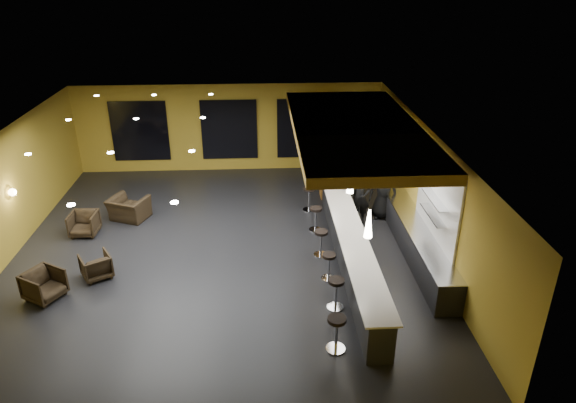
{
  "coord_description": "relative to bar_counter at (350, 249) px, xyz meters",
  "views": [
    {
      "loc": [
        1.23,
        -13.25,
        7.8
      ],
      "look_at": [
        2.0,
        0.5,
        1.3
      ],
      "focal_mm": 32.0,
      "sensor_mm": 36.0,
      "label": 1
    }
  ],
  "objects": [
    {
      "name": "wall_right",
      "position": [
        2.4,
        1.0,
        1.25
      ],
      "size": [
        0.1,
        13.0,
        3.5
      ],
      "primitive_type": "cube",
      "color": "#A68725",
      "rests_on": "floor"
    },
    {
      "name": "bar_top",
      "position": [
        0.0,
        0.0,
        0.52
      ],
      "size": [
        0.78,
        8.1,
        0.05
      ],
      "primitive_type": "cube",
      "color": "beige",
      "rests_on": "bar_counter"
    },
    {
      "name": "bar_stool_3",
      "position": [
        -0.75,
        0.54,
        0.01
      ],
      "size": [
        0.4,
        0.4,
        0.8
      ],
      "rotation": [
        0.0,
        0.0,
        -0.11
      ],
      "color": "silver",
      "rests_on": "floor"
    },
    {
      "name": "wall_sconce",
      "position": [
        -9.53,
        1.5,
        1.3
      ],
      "size": [
        0.22,
        0.22,
        0.22
      ],
      "primitive_type": "sphere",
      "color": "#FFE5B2",
      "rests_on": "wall_left"
    },
    {
      "name": "pendant_1",
      "position": [
        0.0,
        0.5,
        1.85
      ],
      "size": [
        0.2,
        0.2,
        0.7
      ],
      "primitive_type": "cone",
      "color": "white",
      "rests_on": "wood_soffit"
    },
    {
      "name": "bar_stool_4",
      "position": [
        -0.75,
        2.07,
        0.01
      ],
      "size": [
        0.4,
        0.4,
        0.8
      ],
      "rotation": [
        0.0,
        0.0,
        0.18
      ],
      "color": "silver",
      "rests_on": "floor"
    },
    {
      "name": "wall_shelf_lower",
      "position": [
        2.17,
        -0.2,
        1.1
      ],
      "size": [
        0.3,
        1.5,
        0.03
      ],
      "primitive_type": "cube",
      "color": "silver",
      "rests_on": "wall_right"
    },
    {
      "name": "wall_shelf_upper",
      "position": [
        2.17,
        -0.2,
        1.55
      ],
      "size": [
        0.3,
        1.5,
        0.03
      ],
      "primitive_type": "cube",
      "color": "silver",
      "rests_on": "wall_right"
    },
    {
      "name": "wall_back",
      "position": [
        -3.65,
        7.55,
        1.25
      ],
      "size": [
        12.0,
        0.1,
        3.5
      ],
      "primitive_type": "cube",
      "color": "#A68725",
      "rests_on": "floor"
    },
    {
      "name": "bar_counter",
      "position": [
        0.0,
        0.0,
        0.0
      ],
      "size": [
        0.6,
        8.0,
        1.0
      ],
      "primitive_type": "cube",
      "color": "black",
      "rests_on": "floor"
    },
    {
      "name": "staff_c",
      "position": [
        1.56,
        2.85,
        0.44
      ],
      "size": [
        1.04,
        0.81,
        1.87
      ],
      "primitive_type": "imported",
      "rotation": [
        0.0,
        0.0,
        -0.26
      ],
      "color": "black",
      "rests_on": "floor"
    },
    {
      "name": "bar_stool_2",
      "position": [
        -0.68,
        -0.69,
        -0.01
      ],
      "size": [
        0.39,
        0.39,
        0.77
      ],
      "rotation": [
        0.0,
        0.0,
        -0.03
      ],
      "color": "silver",
      "rests_on": "floor"
    },
    {
      "name": "armchair_c",
      "position": [
        -7.97,
        2.2,
        -0.13
      ],
      "size": [
        0.83,
        0.85,
        0.75
      ],
      "primitive_type": "imported",
      "rotation": [
        0.0,
        0.0,
        -0.04
      ],
      "color": "black",
      "rests_on": "floor"
    },
    {
      "name": "armchair_d",
      "position": [
        -6.82,
        3.21,
        -0.12
      ],
      "size": [
        1.46,
        1.37,
        0.75
      ],
      "primitive_type": "imported",
      "rotation": [
        0.0,
        0.0,
        2.76
      ],
      "color": "black",
      "rests_on": "floor"
    },
    {
      "name": "window_center",
      "position": [
        -3.65,
        7.44,
        1.2
      ],
      "size": [
        2.2,
        0.06,
        2.4
      ],
      "primitive_type": "cube",
      "color": "black",
      "rests_on": "wall_back"
    },
    {
      "name": "floor",
      "position": [
        -3.65,
        1.0,
        -0.55
      ],
      "size": [
        12.0,
        13.0,
        0.1
      ],
      "primitive_type": "cube",
      "color": "black",
      "rests_on": "ground"
    },
    {
      "name": "bar_stool_5",
      "position": [
        -0.82,
        3.52,
        0.04
      ],
      "size": [
        0.43,
        0.43,
        0.85
      ],
      "rotation": [
        0.0,
        0.0,
        -0.06
      ],
      "color": "silver",
      "rests_on": "floor"
    },
    {
      "name": "wood_soffit",
      "position": [
        0.35,
        2.0,
        2.86
      ],
      "size": [
        3.6,
        8.0,
        0.28
      ],
      "primitive_type": "cube",
      "color": "olive",
      "rests_on": "ceiling"
    },
    {
      "name": "armchair_a",
      "position": [
        -7.96,
        -1.14,
        -0.11
      ],
      "size": [
        1.15,
        1.14,
        0.77
      ],
      "primitive_type": "imported",
      "rotation": [
        0.0,
        0.0,
        1.04
      ],
      "color": "black",
      "rests_on": "floor"
    },
    {
      "name": "bar_stool_1",
      "position": [
        -0.67,
        -1.97,
        0.03
      ],
      "size": [
        0.42,
        0.42,
        0.82
      ],
      "rotation": [
        0.0,
        0.0,
        -0.36
      ],
      "color": "silver",
      "rests_on": "floor"
    },
    {
      "name": "staff_a",
      "position": [
        0.72,
        2.53,
        0.39
      ],
      "size": [
        0.65,
        0.43,
        1.79
      ],
      "primitive_type": "imported",
      "rotation": [
        0.0,
        0.0,
        0.0
      ],
      "color": "black",
      "rests_on": "floor"
    },
    {
      "name": "wall_front",
      "position": [
        -3.65,
        -5.55,
        1.25
      ],
      "size": [
        12.0,
        0.1,
        3.5
      ],
      "primitive_type": "cube",
      "color": "#A68725",
      "rests_on": "floor"
    },
    {
      "name": "tile_backsplash",
      "position": [
        2.31,
        0.0,
        1.5
      ],
      "size": [
        0.06,
        3.2,
        2.4
      ],
      "primitive_type": "cube",
      "color": "white",
      "rests_on": "wall_right"
    },
    {
      "name": "pendant_2",
      "position": [
        0.0,
        3.0,
        1.85
      ],
      "size": [
        0.2,
        0.2,
        0.7
      ],
      "primitive_type": "cone",
      "color": "white",
      "rests_on": "wood_soffit"
    },
    {
      "name": "window_right",
      "position": [
        -0.65,
        7.44,
        1.2
      ],
      "size": [
        2.2,
        0.06,
        2.4
      ],
      "primitive_type": "cube",
      "color": "black",
      "rests_on": "wall_back"
    },
    {
      "name": "column",
      "position": [
        0.0,
        4.6,
        1.25
      ],
      "size": [
        0.6,
        0.6,
        3.5
      ],
      "primitive_type": "cube",
      "color": "brown",
      "rests_on": "floor"
    },
    {
      "name": "window_left",
      "position": [
        -7.15,
        7.44,
        1.2
      ],
      "size": [
        2.2,
        0.06,
        2.4
      ],
      "primitive_type": "cube",
      "color": "black",
      "rests_on": "wall_back"
    },
    {
      "name": "staff_b",
      "position": [
        0.91,
        3.65,
        0.29
      ],
      "size": [
        0.84,
        0.7,
        1.58
      ],
      "primitive_type": "imported",
      "rotation": [
        0.0,
        0.0,
        0.14
      ],
      "color": "black",
      "rests_on": "floor"
    },
    {
      "name": "prep_counter",
      "position": [
        2.0,
        0.5,
        -0.07
      ],
      "size": [
        0.7,
        6.0,
        0.86
      ],
      "primitive_type": "cube",
      "color": "black",
      "rests_on": "floor"
    },
    {
      "name": "bar_stool_0",
      "position": [
        -0.88,
        -3.46,
        0.05
      ],
      "size": [
        0.43,
        0.43,
        0.86
      ],
      "rotation": [
        0.0,
        0.0,
        -0.4
      ],
      "color": "silver",
      "rests_on": "floor"
    },
    {
      "name": "ceiling",
      "position": [
        -3.65,
        1.0,
        3.05
      ],
      "size": [
        12.0,
        13.0,
        0.1
      ],
      "primitive_type": "cube",
      "color": "black"
    },
    {
      "name": "armchair_b",
      "position": [
        -6.93,
        -0.24,
        -0.16
      ],
      "size": [
        1.01,
        1.02,
        0.68
      ],
      "primitive_type": "imported",
      "rotation": [
        0.0,
        0.0,
        3.68
      ],
      "color": "black",
      "rests_on": "floor"
    },
    {
      "name": "prep_top",
      "position": [
        2.0,
        0.5,
        0.39
      ],
      "size": [
        0.72,
        6.0,
        0.03
      ],
      "primitive_type": "cube",
      "color": "silver",
      "rests_on": "prep_counter"
    },
    {
      "name": "pendant_0",
      "position": [
        0.0,
        -2.0,
        1.85
      ],
      "size": [
        0.2,
        0.2,
        0.7
      ],
      "primitive_type": "cone",
      "color": "white",
      "rests_on": "wood_soffit"
    }
  ]
}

